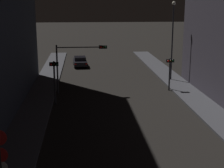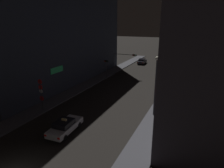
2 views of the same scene
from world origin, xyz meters
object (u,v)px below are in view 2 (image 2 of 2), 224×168
at_px(taxi, 65,126).
at_px(sign_pole_left, 41,93).
at_px(traffic_light_right_kerb, 168,69).
at_px(street_lamp_far_block, 180,50).
at_px(street_lamp_near_block, 156,79).
at_px(traffic_light_overhead, 123,59).
at_px(traffic_light_left_kerb, 106,66).
at_px(far_car, 142,61).

relative_size(taxi, sign_pole_left, 1.09).
height_order(traffic_light_right_kerb, street_lamp_far_block, street_lamp_far_block).
bearing_deg(street_lamp_near_block, street_lamp_far_block, 89.32).
bearing_deg(sign_pole_left, taxi, -27.45).
bearing_deg(taxi, traffic_light_overhead, 97.22).
distance_m(traffic_light_overhead, street_lamp_near_block, 19.43).
bearing_deg(traffic_light_overhead, traffic_light_left_kerb, -118.23).
height_order(taxi, traffic_light_overhead, traffic_light_overhead).
distance_m(taxi, street_lamp_near_block, 11.48).
relative_size(traffic_light_left_kerb, traffic_light_right_kerb, 1.16).
xyz_separation_m(traffic_light_overhead, street_lamp_far_block, (10.79, 4.47, 1.96)).
xyz_separation_m(traffic_light_right_kerb, sign_pole_left, (-12.25, -21.03, 0.13)).
relative_size(traffic_light_overhead, street_lamp_far_block, 0.57).
relative_size(far_car, traffic_light_left_kerb, 1.15).
bearing_deg(far_car, street_lamp_far_block, -42.92).
height_order(traffic_light_left_kerb, sign_pole_left, sign_pole_left).
bearing_deg(traffic_light_left_kerb, traffic_light_right_kerb, 18.56).
bearing_deg(traffic_light_left_kerb, traffic_light_overhead, 61.77).
bearing_deg(far_car, traffic_light_left_kerb, -96.81).
relative_size(sign_pole_left, street_lamp_far_block, 0.47).
bearing_deg(taxi, far_car, 94.33).
relative_size(traffic_light_overhead, street_lamp_near_block, 0.70).
bearing_deg(traffic_light_left_kerb, sign_pole_left, -92.51).
height_order(taxi, traffic_light_right_kerb, traffic_light_right_kerb).
distance_m(traffic_light_left_kerb, traffic_light_right_kerb, 12.13).
bearing_deg(traffic_light_left_kerb, street_lamp_far_block, 32.80).
bearing_deg(sign_pole_left, far_car, 85.27).
distance_m(street_lamp_near_block, street_lamp_far_block, 20.77).
relative_size(traffic_light_right_kerb, sign_pole_left, 0.81).
height_order(street_lamp_near_block, street_lamp_far_block, street_lamp_far_block).
xyz_separation_m(taxi, far_car, (-2.91, 38.39, -0.00)).
height_order(traffic_light_overhead, traffic_light_left_kerb, traffic_light_overhead).
xyz_separation_m(taxi, street_lamp_far_block, (7.75, 28.47, 4.84)).
height_order(far_car, sign_pole_left, sign_pole_left).
relative_size(traffic_light_overhead, traffic_light_right_kerb, 1.49).
bearing_deg(street_lamp_far_block, traffic_light_overhead, -157.49).
relative_size(sign_pole_left, street_lamp_near_block, 0.58).
xyz_separation_m(traffic_light_right_kerb, street_lamp_far_block, (1.33, 4.41, 3.12)).
bearing_deg(traffic_light_right_kerb, traffic_light_overhead, -179.62).
xyz_separation_m(traffic_light_overhead, sign_pole_left, (-2.79, -20.97, -1.03)).
distance_m(taxi, street_lamp_far_block, 29.90).
bearing_deg(street_lamp_far_block, traffic_light_right_kerb, -106.84).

